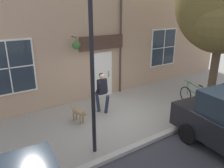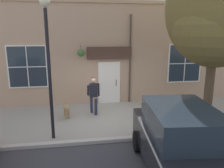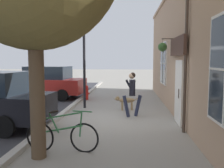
{
  "view_description": "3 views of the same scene",
  "coord_description": "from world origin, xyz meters",
  "views": [
    {
      "loc": [
        6.22,
        -4.73,
        3.96
      ],
      "look_at": [
        0.09,
        -0.61,
        1.41
      ],
      "focal_mm": 35.0,
      "sensor_mm": 36.0,
      "label": 1
    },
    {
      "loc": [
        8.51,
        -1.2,
        3.48
      ],
      "look_at": [
        -1.08,
        0.29,
        1.23
      ],
      "focal_mm": 35.0,
      "sensor_mm": 36.0,
      "label": 2
    },
    {
      "loc": [
        -0.51,
        8.61,
        2.12
      ],
      "look_at": [
        0.08,
        -0.07,
        1.27
      ],
      "focal_mm": 40.0,
      "sensor_mm": 36.0,
      "label": 3
    }
  ],
  "objects": [
    {
      "name": "dog_on_leash",
      "position": [
        -0.38,
        -1.74,
        0.41
      ],
      "size": [
        1.08,
        0.36,
        0.62
      ],
      "color": "#997A51",
      "rests_on": "ground_plane"
    },
    {
      "name": "pedestrian_walking",
      "position": [
        -0.64,
        -0.59,
        0.99
      ],
      "size": [
        0.73,
        0.55,
        1.65
      ],
      "color": "#282D47",
      "rests_on": "ground_plane"
    },
    {
      "name": "street_tree_by_curb",
      "position": [
        1.51,
        3.41,
        4.22
      ],
      "size": [
        3.79,
        3.41,
        6.48
      ],
      "color": "brown",
      "rests_on": "ground_plane"
    },
    {
      "name": "ground_plane",
      "position": [
        0.0,
        0.0,
        0.0
      ],
      "size": [
        90.0,
        90.0,
        0.0
      ],
      "primitive_type": "plane",
      "color": "gray"
    },
    {
      "name": "leaning_bicycle",
      "position": [
        1.02,
        3.1,
        0.38
      ],
      "size": [
        1.74,
        0.18,
        1.0
      ],
      "color": "black",
      "rests_on": "ground_plane"
    },
    {
      "name": "parked_car_mid_block",
      "position": [
        4.02,
        1.22,
        0.88
      ],
      "size": [
        4.45,
        2.26,
        1.75
      ],
      "color": "black",
      "rests_on": "ground_plane"
    },
    {
      "name": "street_lamp",
      "position": [
        1.42,
        -2.12,
        3.01
      ],
      "size": [
        0.32,
        0.32,
        4.57
      ],
      "color": "black",
      "rests_on": "ground_plane"
    },
    {
      "name": "storefront_facade",
      "position": [
        -2.34,
        0.01,
        2.52
      ],
      "size": [
        0.95,
        18.0,
        5.04
      ],
      "color": "tan",
      "rests_on": "ground_plane"
    }
  ]
}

